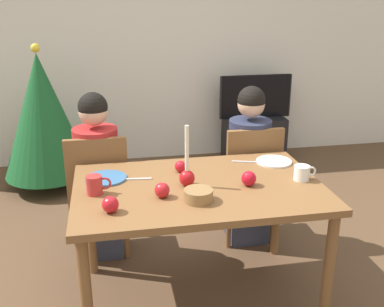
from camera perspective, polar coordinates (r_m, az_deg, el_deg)
ground_plane at (r=2.97m, az=0.76°, el=-17.36°), size 7.68×7.68×0.00m
back_wall at (r=4.97m, az=-5.34°, el=14.00°), size 6.40×0.10×2.60m
dining_table at (r=2.62m, az=0.82°, el=-5.65°), size 1.40×0.90×0.75m
chair_left at (r=3.19m, az=-11.58°, el=-4.28°), size 0.40×0.40×0.90m
chair_right at (r=3.34m, az=7.19°, el=-2.92°), size 0.40×0.40×0.90m
person_left_child at (r=3.20m, az=-11.64°, el=-3.10°), size 0.30×0.30×1.17m
person_right_child at (r=3.35m, az=7.06°, el=-1.80°), size 0.30×0.30×1.17m
tv_stand at (r=5.12m, az=7.70°, el=1.93°), size 0.64×0.40×0.48m
tv at (r=5.00m, az=7.94°, el=7.07°), size 0.79×0.05×0.46m
christmas_tree at (r=4.42m, az=-18.14°, el=4.56°), size 0.80×0.80×1.35m
candle_centerpiece at (r=2.55m, az=-0.64°, el=-2.55°), size 0.09×0.09×0.35m
plate_left at (r=2.71m, az=-10.69°, el=-3.05°), size 0.24×0.24×0.01m
plate_right at (r=2.97m, az=10.20°, el=-0.98°), size 0.23×0.23×0.01m
mug_left at (r=2.51m, az=-12.02°, el=-3.87°), size 0.13×0.09×0.10m
mug_right at (r=2.71m, az=13.63°, el=-2.37°), size 0.13×0.09×0.09m
fork_left at (r=2.68m, az=-7.00°, el=-3.19°), size 0.18×0.03×0.01m
fork_right at (r=2.94m, az=6.76°, el=-1.04°), size 0.18×0.06×0.01m
bowl_walnuts at (r=2.39m, az=0.80°, el=-5.24°), size 0.15×0.15×0.06m
apple_near_candle at (r=2.76m, az=-1.46°, el=-1.62°), size 0.07×0.07×0.07m
apple_by_left_plate at (r=2.58m, az=7.11°, el=-3.12°), size 0.08×0.08×0.08m
apple_by_right_mug at (r=2.43m, az=-3.76°, el=-4.59°), size 0.08×0.08×0.08m
apple_far_edge at (r=2.30m, az=-10.18°, el=-6.28°), size 0.08×0.08×0.08m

